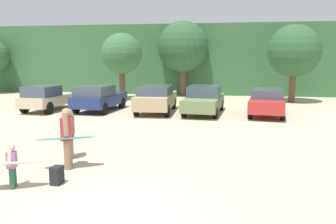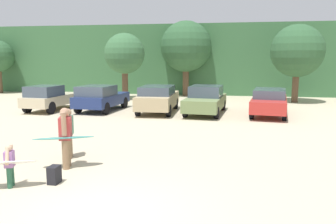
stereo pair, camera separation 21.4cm
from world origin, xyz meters
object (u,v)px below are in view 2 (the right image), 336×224
at_px(parked_car_champagne, 50,98).
at_px(person_adult, 66,134).
at_px(surfboard_white, 1,163).
at_px(surfboard_teal, 64,138).
at_px(parked_car_navy, 101,97).
at_px(backpack_dropped, 54,175).
at_px(parked_car_tan, 158,98).
at_px(person_child, 10,163).
at_px(parked_car_red, 269,101).
at_px(person_companion, 68,130).
at_px(parked_car_olive_green, 206,100).

bearing_deg(parked_car_champagne, person_adult, -144.82).
relative_size(parked_car_champagne, surfboard_white, 2.39).
bearing_deg(surfboard_teal, parked_car_navy, -97.32).
bearing_deg(backpack_dropped, parked_car_champagne, 119.25).
bearing_deg(parked_car_champagne, parked_car_tan, -81.84).
relative_size(parked_car_navy, person_adult, 2.45).
bearing_deg(parked_car_champagne, parked_car_navy, -78.25).
distance_m(person_child, backpack_dropped, 1.09).
bearing_deg(parked_car_tan, parked_car_champagne, 92.43).
bearing_deg(parked_car_champagne, person_child, -151.08).
bearing_deg(parked_car_red, person_adult, 155.59).
xyz_separation_m(parked_car_champagne, person_companion, (5.70, -9.17, 0.10)).
xyz_separation_m(parked_car_olive_green, person_adult, (-3.26, -10.68, 0.19)).
height_order(parked_car_red, surfboard_teal, parked_car_red).
distance_m(parked_car_red, backpack_dropped, 13.65).
xyz_separation_m(parked_car_olive_green, surfboard_white, (-4.05, -12.48, -0.17)).
relative_size(parked_car_olive_green, backpack_dropped, 10.81).
bearing_deg(person_adult, person_companion, -86.12).
height_order(parked_car_tan, surfboard_teal, parked_car_tan).
bearing_deg(surfboard_white, surfboard_teal, -136.82).
xyz_separation_m(parked_car_red, person_companion, (-7.16, -9.78, 0.11)).
height_order(person_adult, person_companion, person_adult).
xyz_separation_m(person_companion, backpack_dropped, (0.68, -2.22, -0.67)).
distance_m(parked_car_champagne, parked_car_olive_green, 9.37).
height_order(parked_car_navy, surfboard_white, parked_car_navy).
bearing_deg(parked_car_olive_green, surfboard_teal, 168.19).
bearing_deg(person_companion, parked_car_navy, -92.93).
relative_size(person_companion, surfboard_white, 0.90).
bearing_deg(surfboard_white, person_adult, -136.76).
xyz_separation_m(parked_car_tan, person_child, (-1.12, -12.27, -0.23)).
bearing_deg(surfboard_teal, parked_car_champagne, -82.33).
bearing_deg(backpack_dropped, surfboard_teal, 104.67).
xyz_separation_m(parked_car_navy, parked_car_tan, (3.49, 0.05, 0.03)).
bearing_deg(parked_car_navy, surfboard_white, -164.82).
bearing_deg(surfboard_white, parked_car_navy, -102.75).
xyz_separation_m(parked_car_navy, person_adult, (3.02, -10.54, 0.17)).
distance_m(parked_car_champagne, surfboard_white, 13.06).
relative_size(parked_car_navy, backpack_dropped, 9.54).
bearing_deg(parked_car_tan, person_adult, 175.86).
distance_m(person_adult, person_companion, 1.04).
xyz_separation_m(parked_car_red, surfboard_white, (-7.57, -12.55, -0.15)).
bearing_deg(parked_car_red, parked_car_olive_green, 98.91).
bearing_deg(surfboard_white, parked_car_champagne, -89.03).
bearing_deg(parked_car_navy, person_companion, -159.69).
bearing_deg(person_child, surfboard_white, 22.61).
relative_size(parked_car_champagne, person_child, 3.90).
xyz_separation_m(parked_car_red, person_adult, (-6.77, -10.74, 0.20)).
distance_m(parked_car_champagne, surfboard_teal, 11.87).
relative_size(surfboard_white, backpack_dropped, 3.89).
distance_m(parked_car_champagne, backpack_dropped, 13.07).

